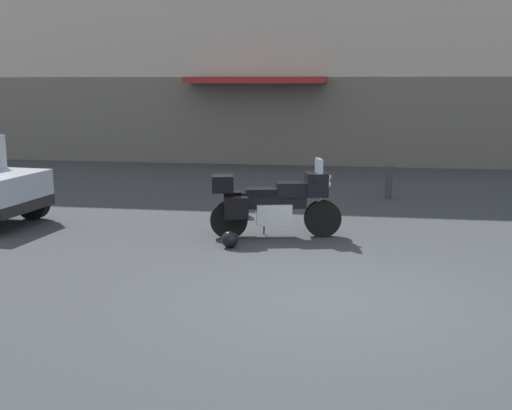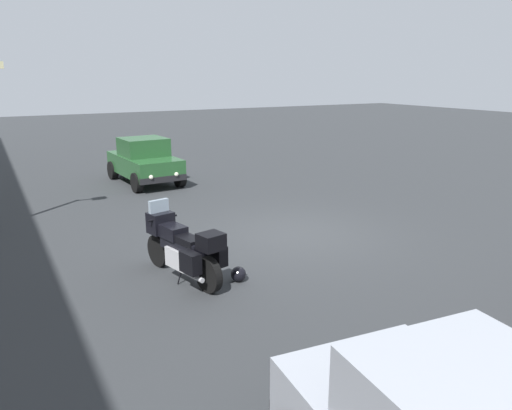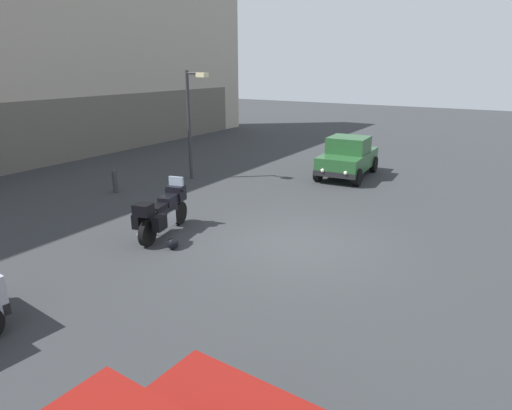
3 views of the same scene
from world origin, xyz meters
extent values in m
plane|color=#2D3033|center=(0.00, 0.00, 0.00)|extent=(80.00, 80.00, 0.00)
cube|color=#5C564E|center=(0.00, 13.12, 1.40)|extent=(31.16, 0.12, 2.80)
cube|color=maroon|center=(-3.05, 12.69, 2.70)|extent=(4.40, 1.10, 0.20)
cylinder|color=black|center=(-0.35, 3.39, 0.32)|extent=(0.66, 0.28, 0.64)
cylinder|color=black|center=(-1.93, 3.03, 0.32)|extent=(0.66, 0.28, 0.64)
cylinder|color=#B7B7BC|center=(-0.37, 3.38, 0.75)|extent=(0.33, 0.14, 0.68)
cube|color=#B7B7BC|center=(-1.18, 3.20, 0.42)|extent=(0.67, 0.52, 0.36)
cube|color=black|center=(-1.18, 3.20, 0.66)|extent=(1.13, 0.52, 0.28)
cube|color=black|center=(-0.89, 3.26, 0.84)|extent=(0.58, 0.45, 0.24)
cube|color=black|center=(-1.38, 3.15, 0.80)|extent=(0.61, 0.42, 0.12)
cube|color=black|center=(-0.47, 3.36, 0.92)|extent=(0.45, 0.51, 0.40)
cube|color=#8C9EAD|center=(-0.43, 3.37, 1.22)|extent=(0.17, 0.41, 0.28)
sphere|color=#EAEACC|center=(-0.30, 3.40, 0.92)|extent=(0.14, 0.14, 0.14)
cylinder|color=black|center=(-0.55, 3.34, 1.02)|extent=(0.18, 0.61, 0.04)
cylinder|color=#B7B7BC|center=(-1.81, 3.26, 0.30)|extent=(0.56, 0.21, 0.09)
cube|color=black|center=(-1.88, 3.33, 0.58)|extent=(0.43, 0.28, 0.36)
cube|color=black|center=(-1.75, 2.78, 0.58)|extent=(0.43, 0.28, 0.36)
cube|color=black|center=(-2.03, 3.00, 0.95)|extent=(0.44, 0.47, 0.28)
cylinder|color=black|center=(-1.37, 3.34, 0.15)|extent=(0.05, 0.13, 0.29)
sphere|color=black|center=(-1.78, 2.37, 0.14)|extent=(0.28, 0.28, 0.28)
cube|color=black|center=(-5.70, 3.14, 0.42)|extent=(0.28, 1.64, 0.20)
cylinder|color=black|center=(-6.02, 3.96, 0.32)|extent=(0.66, 0.28, 0.64)
cylinder|color=#333338|center=(0.92, 7.37, 0.37)|extent=(0.16, 0.16, 0.73)
sphere|color=#333338|center=(0.92, 7.37, 0.73)|extent=(0.16, 0.16, 0.16)
camera|label=1|loc=(0.26, -7.61, 2.64)|focal=45.53mm
camera|label=2|loc=(-9.19, 6.12, 3.66)|focal=34.42mm
camera|label=3|loc=(-9.03, -4.37, 4.19)|focal=30.90mm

